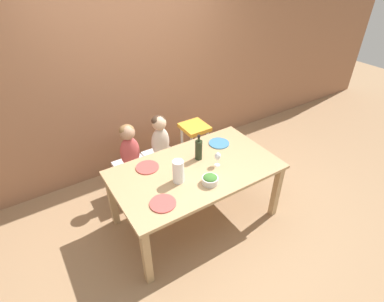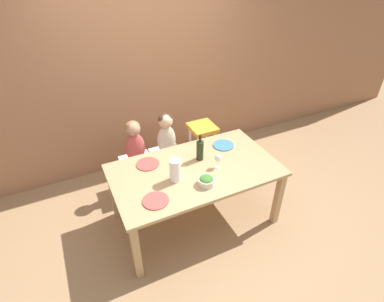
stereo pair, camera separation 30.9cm
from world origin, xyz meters
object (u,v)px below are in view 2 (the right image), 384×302
(chair_far_center, at_px, (168,158))
(paper_towel_roll, at_px, (175,170))
(person_child_center, at_px, (166,132))
(wine_bottle, at_px, (200,150))
(dinner_plate_back_left, at_px, (148,164))
(chair_right_highchair, at_px, (202,137))
(salad_bowl_large, at_px, (206,181))
(dinner_plate_back_right, at_px, (223,145))
(chair_far_left, at_px, (138,166))
(dinner_plate_front_left, at_px, (156,201))
(person_child_left, at_px, (134,140))
(wine_glass_near, at_px, (218,158))

(chair_far_center, distance_m, paper_towel_roll, 1.01)
(chair_far_center, height_order, person_child_center, person_child_center)
(person_child_center, height_order, wine_bottle, wine_bottle)
(wine_bottle, distance_m, dinner_plate_back_left, 0.58)
(chair_far_center, relative_size, wine_bottle, 1.50)
(chair_right_highchair, bearing_deg, salad_bowl_large, -115.52)
(chair_far_center, height_order, dinner_plate_back_right, dinner_plate_back_right)
(paper_towel_roll, height_order, dinner_plate_back_left, paper_towel_roll)
(wine_bottle, bearing_deg, dinner_plate_back_left, 164.51)
(chair_far_center, relative_size, person_child_center, 0.81)
(chair_far_left, bearing_deg, dinner_plate_back_left, -90.08)
(dinner_plate_back_left, bearing_deg, wine_bottle, -15.49)
(paper_towel_roll, relative_size, salad_bowl_large, 1.49)
(dinner_plate_front_left, height_order, dinner_plate_back_right, same)
(dinner_plate_front_left, bearing_deg, person_child_left, 83.76)
(chair_right_highchair, relative_size, wine_bottle, 2.44)
(chair_far_left, xyz_separation_m, paper_towel_roll, (0.17, -0.85, 0.48))
(chair_far_left, relative_size, person_child_left, 0.81)
(chair_far_left, distance_m, person_child_center, 0.56)
(paper_towel_roll, relative_size, dinner_plate_front_left, 1.00)
(dinner_plate_back_left, bearing_deg, person_child_center, 50.55)
(dinner_plate_back_left, bearing_deg, wine_glass_near, -29.08)
(salad_bowl_large, xyz_separation_m, dinner_plate_front_left, (-0.53, -0.01, -0.04))
(chair_far_left, relative_size, salad_bowl_large, 2.74)
(chair_far_center, height_order, chair_right_highchair, chair_right_highchair)
(salad_bowl_large, bearing_deg, wine_glass_near, 39.76)
(chair_far_center, distance_m, person_child_left, 0.56)
(salad_bowl_large, bearing_deg, dinner_plate_front_left, -179.44)
(dinner_plate_front_left, bearing_deg, chair_far_left, 83.75)
(chair_far_left, height_order, wine_bottle, wine_bottle)
(chair_far_center, xyz_separation_m, paper_towel_roll, (-0.24, -0.85, 0.48))
(chair_far_left, relative_size, chair_far_center, 1.00)
(person_child_center, height_order, paper_towel_roll, person_child_center)
(chair_right_highchair, bearing_deg, dinner_plate_back_right, -89.67)
(paper_towel_roll, xyz_separation_m, dinner_plate_back_left, (-0.17, 0.36, -0.12))
(salad_bowl_large, bearing_deg, dinner_plate_back_left, 126.58)
(salad_bowl_large, height_order, dinner_plate_front_left, salad_bowl_large)
(chair_far_center, height_order, dinner_plate_back_left, dinner_plate_back_left)
(chair_far_center, distance_m, person_child_center, 0.38)
(chair_far_left, height_order, dinner_plate_back_right, dinner_plate_back_right)
(person_child_center, relative_size, dinner_plate_back_right, 2.29)
(person_child_center, height_order, wine_glass_near, person_child_center)
(dinner_plate_front_left, bearing_deg, salad_bowl_large, 0.56)
(person_child_left, bearing_deg, salad_bowl_large, -68.56)
(chair_right_highchair, bearing_deg, chair_far_left, 180.00)
(wine_glass_near, relative_size, dinner_plate_back_right, 0.65)
(person_child_left, distance_m, dinner_plate_back_right, 1.06)
(chair_right_highchair, relative_size, paper_towel_roll, 2.99)
(wine_glass_near, bearing_deg, wine_bottle, 115.84)
(chair_far_left, xyz_separation_m, person_child_center, (0.40, 0.00, 0.38))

